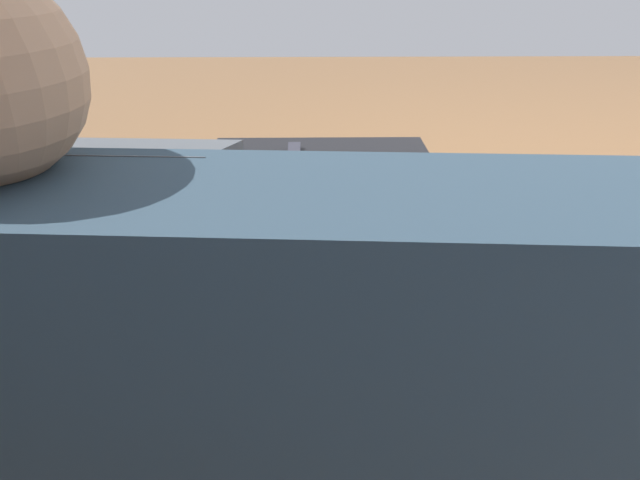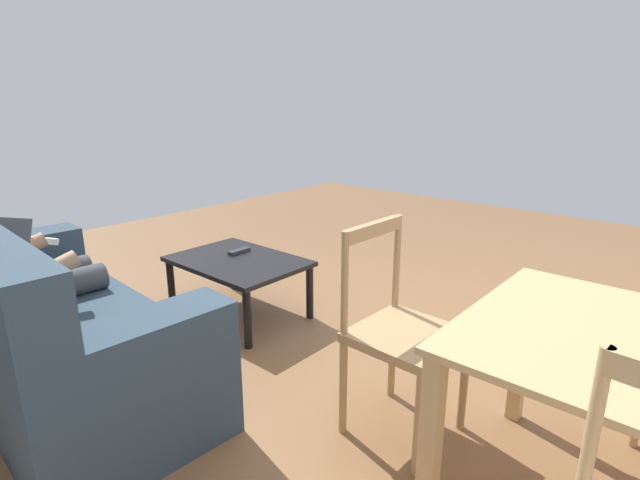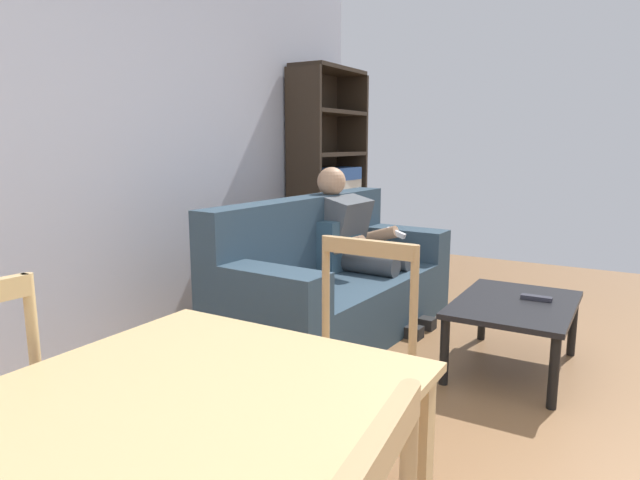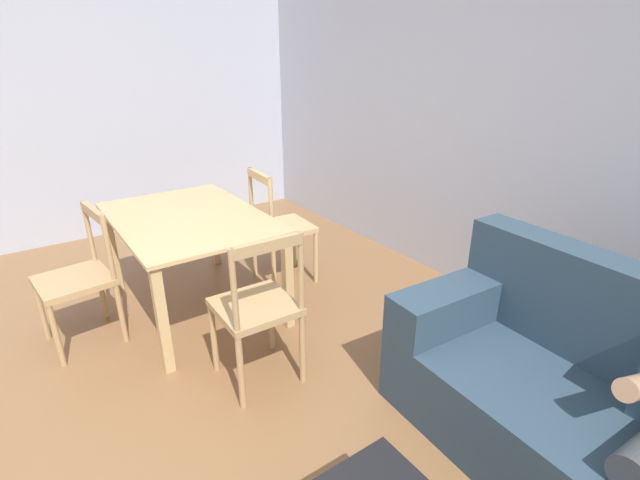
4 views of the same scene
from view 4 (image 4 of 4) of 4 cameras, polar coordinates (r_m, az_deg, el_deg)
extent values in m
plane|color=brown|center=(2.49, -19.69, -24.78)|extent=(8.57, 8.57, 0.00)
cube|color=#B2B7C6|center=(3.45, 25.36, 13.96)|extent=(6.57, 0.12, 2.78)
cube|color=#ABB0BE|center=(5.02, -33.04, 14.62)|extent=(0.12, 5.36, 2.78)
cube|color=#2D4251|center=(2.43, 31.65, -22.00)|extent=(1.97, 0.92, 0.40)
cube|color=#2D4251|center=(2.60, 16.70, -7.64)|extent=(0.29, 0.83, 0.23)
cube|color=tan|center=(3.31, -16.28, 2.72)|extent=(1.36, 0.95, 0.02)
cube|color=tan|center=(3.92, -24.66, -1.05)|extent=(0.06, 0.06, 0.70)
cube|color=tan|center=(2.80, -19.23, -9.57)|extent=(0.06, 0.06, 0.70)
cube|color=tan|center=(4.12, -13.23, 1.60)|extent=(0.06, 0.06, 0.70)
cube|color=tan|center=(3.08, -4.08, -5.20)|extent=(0.06, 0.06, 0.70)
cube|color=tan|center=(3.69, -4.58, 1.64)|extent=(0.45, 0.45, 0.04)
cylinder|color=tan|center=(3.71, -0.53, -2.09)|extent=(0.04, 0.04, 0.47)
cylinder|color=tan|center=(4.01, -3.28, -0.15)|extent=(0.04, 0.04, 0.47)
cylinder|color=tan|center=(3.55, -5.83, -3.39)|extent=(0.04, 0.04, 0.47)
cylinder|color=tan|center=(3.87, -8.26, -1.26)|extent=(0.04, 0.04, 0.47)
cylinder|color=tan|center=(3.37, -6.14, 3.83)|extent=(0.03, 0.03, 0.48)
cylinder|color=tan|center=(3.70, -8.66, 5.42)|extent=(0.03, 0.03, 0.48)
cube|color=tan|center=(3.48, -7.63, 7.92)|extent=(0.38, 0.06, 0.06)
cube|color=tan|center=(2.58, -8.18, -8.29)|extent=(0.43, 0.43, 0.04)
cylinder|color=tan|center=(2.92, -6.19, -9.61)|extent=(0.04, 0.04, 0.47)
cylinder|color=tan|center=(2.80, -13.23, -11.71)|extent=(0.04, 0.04, 0.47)
cylinder|color=tan|center=(2.64, -2.22, -13.32)|extent=(0.04, 0.04, 0.47)
cylinder|color=tan|center=(2.50, -9.95, -15.96)|extent=(0.04, 0.04, 0.47)
cylinder|color=tan|center=(2.40, -2.39, -4.21)|extent=(0.03, 0.03, 0.47)
cylinder|color=tan|center=(2.25, -10.74, -6.56)|extent=(0.03, 0.03, 0.47)
cube|color=tan|center=(2.23, -6.65, -0.72)|extent=(0.05, 0.38, 0.06)
cube|color=tan|center=(3.27, -28.57, -4.53)|extent=(0.46, 0.46, 0.04)
cylinder|color=tan|center=(3.51, -31.66, -7.47)|extent=(0.04, 0.04, 0.44)
cylinder|color=tan|center=(3.18, -30.26, -10.25)|extent=(0.04, 0.04, 0.44)
cylinder|color=tan|center=(3.57, -25.77, -5.79)|extent=(0.04, 0.04, 0.44)
cylinder|color=tan|center=(3.24, -23.75, -8.32)|extent=(0.04, 0.04, 0.44)
cylinder|color=tan|center=(3.40, -27.01, 0.84)|extent=(0.03, 0.03, 0.45)
cylinder|color=tan|center=(3.05, -25.04, -1.11)|extent=(0.03, 0.03, 0.45)
cube|color=tan|center=(3.16, -26.67, 3.14)|extent=(0.38, 0.08, 0.06)
camera|label=1|loc=(2.67, 42.62, 2.10)|focal=29.24mm
camera|label=2|loc=(3.95, 6.73, 17.46)|focal=27.09mm
camera|label=3|loc=(3.70, -34.30, 11.33)|focal=30.81mm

